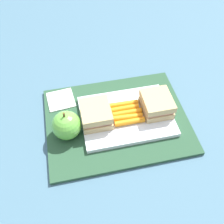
{
  "coord_description": "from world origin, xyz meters",
  "views": [
    {
      "loc": [
        0.1,
        0.39,
        0.54
      ],
      "look_at": [
        0.01,
        0.0,
        0.04
      ],
      "focal_mm": 41.51,
      "sensor_mm": 36.0,
      "label": 1
    }
  ],
  "objects_px": {
    "carrot_sticks_bundle": "(127,113)",
    "apple": "(66,125)",
    "sandwich_half_left": "(157,104)",
    "sandwich_half_right": "(96,114)",
    "food_tray": "(126,116)",
    "paper_napkin": "(61,100)"
  },
  "relations": [
    {
      "from": "sandwich_half_right",
      "to": "apple",
      "type": "distance_m",
      "value": 0.08
    },
    {
      "from": "carrot_sticks_bundle",
      "to": "apple",
      "type": "relative_size",
      "value": 0.97
    },
    {
      "from": "apple",
      "to": "sandwich_half_right",
      "type": "bearing_deg",
      "value": -165.41
    },
    {
      "from": "food_tray",
      "to": "carrot_sticks_bundle",
      "type": "bearing_deg",
      "value": -121.3
    },
    {
      "from": "apple",
      "to": "sandwich_half_left",
      "type": "bearing_deg",
      "value": -175.23
    },
    {
      "from": "carrot_sticks_bundle",
      "to": "apple",
      "type": "distance_m",
      "value": 0.15
    },
    {
      "from": "sandwich_half_right",
      "to": "paper_napkin",
      "type": "bearing_deg",
      "value": -49.1
    },
    {
      "from": "sandwich_half_right",
      "to": "sandwich_half_left",
      "type": "bearing_deg",
      "value": 180.0
    },
    {
      "from": "carrot_sticks_bundle",
      "to": "apple",
      "type": "xyz_separation_m",
      "value": [
        0.15,
        0.02,
        0.02
      ]
    },
    {
      "from": "food_tray",
      "to": "carrot_sticks_bundle",
      "type": "xyz_separation_m",
      "value": [
        -0.0,
        -0.0,
        0.01
      ]
    },
    {
      "from": "carrot_sticks_bundle",
      "to": "paper_napkin",
      "type": "xyz_separation_m",
      "value": [
        0.16,
        -0.09,
        -0.02
      ]
    },
    {
      "from": "sandwich_half_left",
      "to": "paper_napkin",
      "type": "height_order",
      "value": "sandwich_half_left"
    },
    {
      "from": "sandwich_half_left",
      "to": "sandwich_half_right",
      "type": "distance_m",
      "value": 0.16
    },
    {
      "from": "sandwich_half_right",
      "to": "apple",
      "type": "bearing_deg",
      "value": 14.59
    },
    {
      "from": "sandwich_half_left",
      "to": "food_tray",
      "type": "bearing_deg",
      "value": 0.0
    },
    {
      "from": "food_tray",
      "to": "paper_napkin",
      "type": "bearing_deg",
      "value": -30.61
    },
    {
      "from": "food_tray",
      "to": "apple",
      "type": "relative_size",
      "value": 2.84
    },
    {
      "from": "sandwich_half_right",
      "to": "apple",
      "type": "height_order",
      "value": "apple"
    },
    {
      "from": "food_tray",
      "to": "paper_napkin",
      "type": "relative_size",
      "value": 3.29
    },
    {
      "from": "food_tray",
      "to": "apple",
      "type": "bearing_deg",
      "value": 7.2
    },
    {
      "from": "food_tray",
      "to": "paper_napkin",
      "type": "xyz_separation_m",
      "value": [
        0.16,
        -0.09,
        -0.0
      ]
    },
    {
      "from": "food_tray",
      "to": "paper_napkin",
      "type": "height_order",
      "value": "food_tray"
    }
  ]
}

